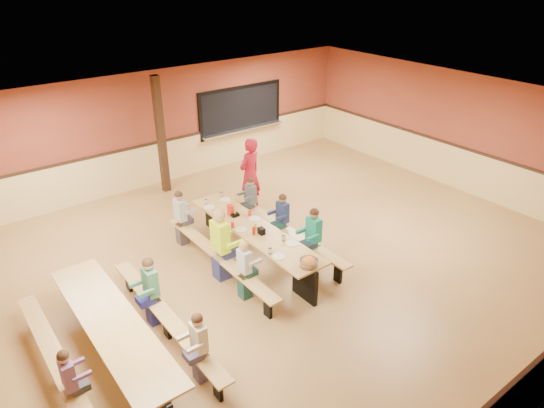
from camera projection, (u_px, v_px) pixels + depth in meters
ground at (275, 261)px, 9.78m from camera, size 12.00×12.00×0.00m
room_envelope at (275, 232)px, 9.47m from camera, size 12.04×10.04×3.02m
kitchen_pass_through at (241, 112)px, 14.03m from camera, size 2.78×0.28×1.38m
structural_post at (161, 136)px, 12.11m from camera, size 0.18×0.18×3.00m
cafeteria_table_main at (254, 238)px, 9.58m from camera, size 1.91×3.70×0.74m
cafeteria_table_second at (114, 332)px, 7.16m from camera, size 1.91×3.70×0.74m
seated_child_white_left at (245, 270)px, 8.50m from camera, size 0.34×0.28×1.15m
seated_adult_yellow at (221, 245)px, 8.98m from camera, size 0.48×0.39×1.43m
seated_child_grey_left at (181, 218)px, 10.15m from camera, size 0.37×0.30×1.20m
seated_child_teal_right at (313, 238)px, 9.40m from camera, size 0.38×0.31×1.24m
seated_child_navy_right at (282, 220)px, 10.10m from camera, size 0.35×0.29×1.17m
seated_child_char_right at (251, 202)px, 10.91m from camera, size 0.33×0.27×1.14m
seated_child_purple_sec at (71, 386)px, 6.22m from camera, size 0.33×0.27×1.13m
seated_child_green_sec at (152, 292)px, 7.88m from camera, size 0.38×0.31×1.24m
seated_child_tan_sec at (200, 348)px, 6.80m from camera, size 0.34×0.28×1.16m
standing_woman at (250, 174)px, 11.48m from camera, size 0.74×0.58×1.78m
punch_pitcher at (231, 210)px, 9.94m from camera, size 0.16×0.16×0.22m
chip_bowl at (309, 262)px, 8.30m from camera, size 0.32×0.32×0.15m
napkin_dispenser at (261, 231)px, 9.26m from camera, size 0.10×0.14×0.13m
condiment_mustard at (255, 227)px, 9.36m from camera, size 0.06×0.06×0.17m
condiment_ketchup at (254, 231)px, 9.23m from camera, size 0.06×0.06×0.17m
table_paddle at (234, 210)px, 9.89m from camera, size 0.16×0.16×0.56m
place_settings at (254, 226)px, 9.46m from camera, size 0.65×3.30×0.11m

